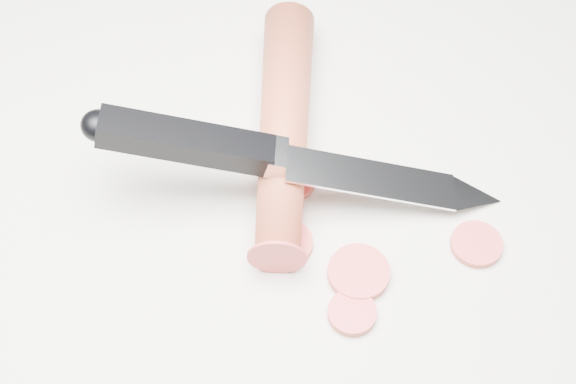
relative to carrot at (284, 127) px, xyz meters
name	(u,v)px	position (x,y,z in m)	size (l,w,h in m)	color
ground	(302,178)	(0.00, -0.03, -0.02)	(2.40, 2.40, 0.00)	silver
carrot	(284,127)	(0.00, 0.00, 0.00)	(0.03, 0.03, 0.21)	#BA4225
carrot_slice_0	(286,243)	(-0.03, -0.08, -0.02)	(0.03, 0.03, 0.01)	#DF3C3B
carrot_slice_1	(289,177)	(-0.01, -0.03, -0.02)	(0.04, 0.04, 0.01)	#DF3C3B
carrot_slice_2	(476,244)	(0.08, -0.13, -0.02)	(0.03, 0.03, 0.01)	#DF3C3B
carrot_slice_3	(352,313)	(-0.02, -0.14, -0.02)	(0.03, 0.03, 0.01)	#DF3C3B
carrot_slice_4	(359,273)	(0.00, -0.12, -0.02)	(0.04, 0.04, 0.01)	#DF3C3B
kitchen_knife	(301,158)	(-0.01, -0.04, 0.02)	(0.26, 0.15, 0.08)	silver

